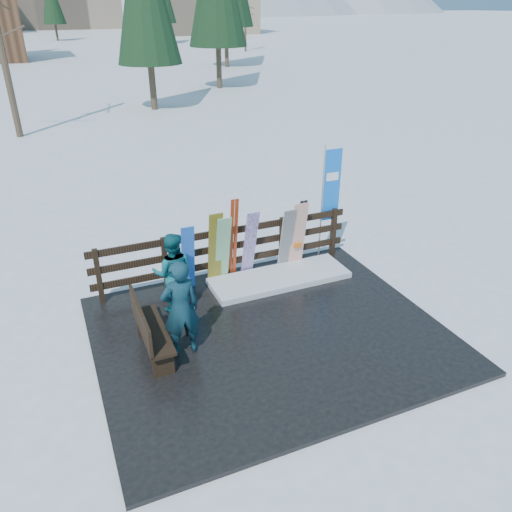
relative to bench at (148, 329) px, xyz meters
name	(u,v)px	position (x,y,z in m)	size (l,w,h in m)	color
ground	(270,335)	(2.09, -0.21, -0.60)	(700.00, 700.00, 0.00)	white
deck	(270,334)	(2.09, -0.21, -0.56)	(6.00, 5.00, 0.08)	black
fence	(226,249)	(2.09, 1.99, 0.14)	(5.60, 0.10, 1.15)	black
snow_patch	(280,278)	(3.05, 1.39, -0.46)	(2.94, 1.00, 0.12)	white
bench	(148,329)	(0.00, 0.00, 0.00)	(0.41, 1.50, 0.97)	black
snowboard_0	(188,258)	(1.20, 1.77, 0.20)	(0.26, 0.03, 1.45)	blue
snowboard_1	(223,250)	(1.93, 1.77, 0.25)	(0.30, 0.03, 1.56)	white
snowboard_2	(215,249)	(1.77, 1.77, 0.31)	(0.29, 0.03, 1.66)	gold
snowboard_3	(250,244)	(2.53, 1.77, 0.27)	(0.27, 0.03, 1.61)	white
snowboard_4	(287,240)	(3.38, 1.77, 0.21)	(0.28, 0.03, 1.47)	black
snowboard_5	(298,236)	(3.66, 1.77, 0.26)	(0.33, 0.03, 1.56)	white
ski_pair_a	(233,239)	(2.20, 1.84, 0.41)	(0.17, 0.30, 1.85)	#A53114
ski_pair_b	(299,233)	(3.73, 1.84, 0.28)	(0.17, 0.30, 1.59)	black
rental_flag	(329,190)	(4.53, 2.04, 1.09)	(0.45, 0.04, 2.60)	silver
person_front	(181,309)	(0.52, -0.16, 0.34)	(0.63, 0.41, 1.72)	#124647
person_back	(173,273)	(0.74, 1.16, 0.28)	(0.77, 0.60, 1.59)	#115D67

